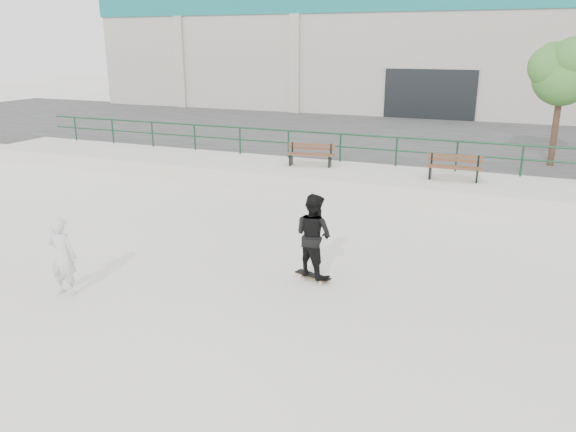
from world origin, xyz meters
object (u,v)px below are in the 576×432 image
at_px(bench_right, 454,167).
at_px(standing_skater, 313,235).
at_px(tree, 564,70).
at_px(skateboard, 313,276).
at_px(bench_left, 311,155).
at_px(seated_skater, 63,256).

distance_m(bench_right, standing_skater, 8.03).
xyz_separation_m(tree, skateboard, (-4.68, -11.32, -3.64)).
xyz_separation_m(bench_left, tree, (7.74, 3.19, 2.84)).
height_order(bench_right, standing_skater, standing_skater).
bearing_deg(seated_skater, bench_left, -100.35).
xyz_separation_m(bench_left, standing_skater, (3.06, -8.13, 0.07)).
bearing_deg(skateboard, bench_right, 94.10).
bearing_deg(tree, bench_right, -129.72).
bearing_deg(seated_skater, bench_right, -124.52).
height_order(bench_right, skateboard, bench_right).
distance_m(bench_left, seated_skater, 10.62).
xyz_separation_m(bench_right, tree, (2.90, 3.49, 2.83)).
bearing_deg(bench_right, bench_left, 172.49).
height_order(bench_left, bench_right, bench_right).
bearing_deg(bench_right, skateboard, -106.84).
distance_m(bench_right, seated_skater, 11.84).
height_order(skateboard, standing_skater, standing_skater).
bearing_deg(seated_skater, tree, -127.27).
height_order(standing_skater, seated_skater, standing_skater).
relative_size(bench_left, standing_skater, 1.00).
distance_m(skateboard, standing_skater, 0.87).
bearing_deg(skateboard, seated_skater, -132.30).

